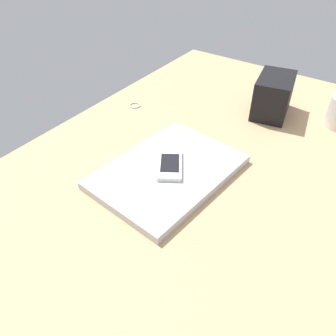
{
  "coord_description": "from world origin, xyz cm",
  "views": [
    {
      "loc": [
        -56.23,
        -28.7,
        51.72
      ],
      "look_at": [
        -9.16,
        4.1,
        5.0
      ],
      "focal_mm": 36.34,
      "sensor_mm": 36.0,
      "label": 1
    }
  ],
  "objects_px": {
    "laptop_closed": "(168,172)",
    "desk_organizer": "(273,96)",
    "cell_phone_on_laptop": "(170,165)",
    "key_ring": "(135,105)"
  },
  "relations": [
    {
      "from": "laptop_closed",
      "to": "desk_organizer",
      "type": "relative_size",
      "value": 2.31
    },
    {
      "from": "laptop_closed",
      "to": "cell_phone_on_laptop",
      "type": "relative_size",
      "value": 2.78
    },
    {
      "from": "desk_organizer",
      "to": "laptop_closed",
      "type": "bearing_deg",
      "value": 157.06
    },
    {
      "from": "desk_organizer",
      "to": "key_ring",
      "type": "distance_m",
      "value": 0.39
    },
    {
      "from": "cell_phone_on_laptop",
      "to": "laptop_closed",
      "type": "bearing_deg",
      "value": -178.09
    },
    {
      "from": "cell_phone_on_laptop",
      "to": "key_ring",
      "type": "bearing_deg",
      "value": 53.16
    },
    {
      "from": "cell_phone_on_laptop",
      "to": "key_ring",
      "type": "xyz_separation_m",
      "value": [
        0.19,
        0.26,
        -0.02
      ]
    },
    {
      "from": "cell_phone_on_laptop",
      "to": "desk_organizer",
      "type": "xyz_separation_m",
      "value": [
        0.38,
        -0.08,
        0.03
      ]
    },
    {
      "from": "cell_phone_on_laptop",
      "to": "desk_organizer",
      "type": "height_order",
      "value": "desk_organizer"
    },
    {
      "from": "desk_organizer",
      "to": "key_ring",
      "type": "xyz_separation_m",
      "value": [
        -0.19,
        0.34,
        -0.05
      ]
    }
  ]
}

